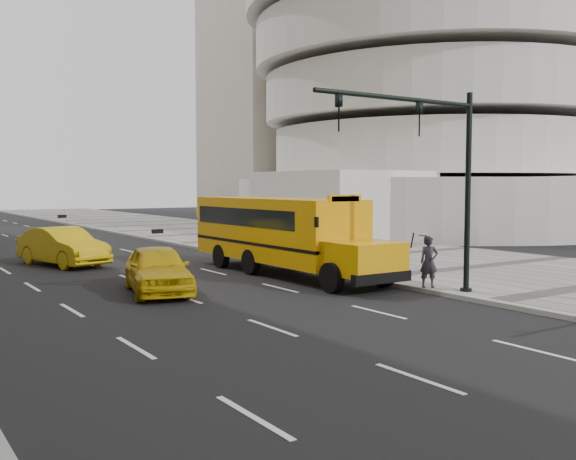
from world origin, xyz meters
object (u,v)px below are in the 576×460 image
taxi_near (158,269)px  taxi_far (63,246)px  pedestrian (429,262)px  school_bus (279,229)px  traffic_signal (437,166)px

taxi_near → taxi_far: taxi_far is taller
pedestrian → school_bus: bearing=128.4°
taxi_far → taxi_near: bearing=-101.1°
taxi_near → traffic_signal: bearing=-28.5°
taxi_near → taxi_far: size_ratio=0.91×
school_bus → traffic_signal: (0.69, -7.71, 2.33)m
pedestrian → taxi_far: bearing=144.7°
taxi_far → pedestrian: (8.18, -13.88, 0.17)m
taxi_near → traffic_signal: traffic_signal is taller
taxi_near → pedestrian: (7.48, -4.81, 0.22)m
traffic_signal → pedestrian: bearing=51.0°
school_bus → taxi_near: size_ratio=2.52×
school_bus → traffic_signal: size_ratio=1.81×
taxi_near → taxi_far: 9.10m
school_bus → taxi_near: (-5.83, -1.72, -0.98)m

